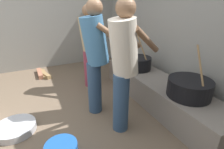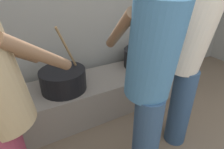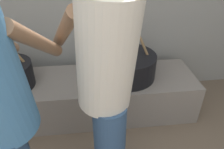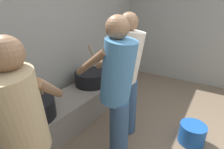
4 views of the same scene
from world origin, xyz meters
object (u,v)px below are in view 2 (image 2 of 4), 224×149
(cook_in_blue_shirt, at_px, (150,76))
(cooking_pot_secondary, at_px, (145,58))
(cooking_pot_main, at_px, (63,79))
(cook_in_cream_shirt, at_px, (187,53))

(cook_in_blue_shirt, bearing_deg, cooking_pot_secondary, 51.79)
(cooking_pot_secondary, distance_m, cook_in_blue_shirt, 1.32)
(cooking_pot_secondary, bearing_deg, cook_in_blue_shirt, -128.21)
(cooking_pot_main, xyz_separation_m, cook_in_cream_shirt, (0.84, -0.78, 0.40))
(cook_in_cream_shirt, relative_size, cook_in_blue_shirt, 1.01)
(cook_in_cream_shirt, distance_m, cook_in_blue_shirt, 0.53)
(cooking_pot_secondary, height_order, cook_in_blue_shirt, cook_in_blue_shirt)
(cooking_pot_secondary, bearing_deg, cooking_pot_main, -177.28)
(cooking_pot_main, height_order, cook_in_blue_shirt, cook_in_blue_shirt)
(cooking_pot_secondary, relative_size, cook_in_cream_shirt, 0.42)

